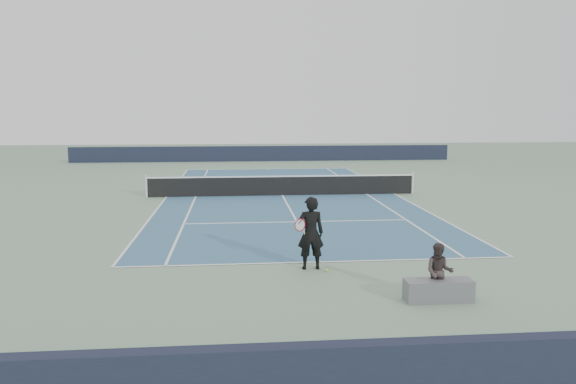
{
  "coord_description": "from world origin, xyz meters",
  "views": [
    {
      "loc": [
        -2.22,
        -26.5,
        4.14
      ],
      "look_at": [
        -0.31,
        -6.23,
        1.1
      ],
      "focal_mm": 35.0,
      "sensor_mm": 36.0,
      "label": 1
    }
  ],
  "objects": [
    {
      "name": "tennis_ball",
      "position": [
        0.07,
        -12.77,
        0.04
      ],
      "size": [
        0.07,
        0.07,
        0.07
      ],
      "primitive_type": "sphere",
      "color": "#CFDD2D",
      "rests_on": "ground"
    },
    {
      "name": "ground",
      "position": [
        0.0,
        0.0,
        0.0
      ],
      "size": [
        80.0,
        80.0,
        0.0
      ],
      "primitive_type": "plane",
      "color": "slate"
    },
    {
      "name": "tennis_net",
      "position": [
        0.0,
        0.0,
        0.5
      ],
      "size": [
        12.9,
        0.1,
        1.07
      ],
      "color": "silver",
      "rests_on": "ground"
    },
    {
      "name": "windscreen_far",
      "position": [
        0.0,
        17.88,
        0.6
      ],
      "size": [
        30.0,
        0.25,
        1.2
      ],
      "primitive_type": "cube",
      "color": "black",
      "rests_on": "ground"
    },
    {
      "name": "tennis_player",
      "position": [
        -0.31,
        -12.46,
        0.95
      ],
      "size": [
        0.82,
        0.53,
        1.91
      ],
      "color": "black",
      "rests_on": "ground"
    },
    {
      "name": "spectator_bench",
      "position": [
        2.12,
        -15.16,
        0.46
      ],
      "size": [
        1.54,
        0.96,
        1.28
      ],
      "color": "slate",
      "rests_on": "ground"
    },
    {
      "name": "court_surface",
      "position": [
        0.0,
        0.0,
        0.01
      ],
      "size": [
        10.97,
        23.77,
        0.01
      ],
      "primitive_type": "cube",
      "color": "#345D7C",
      "rests_on": "ground"
    }
  ]
}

